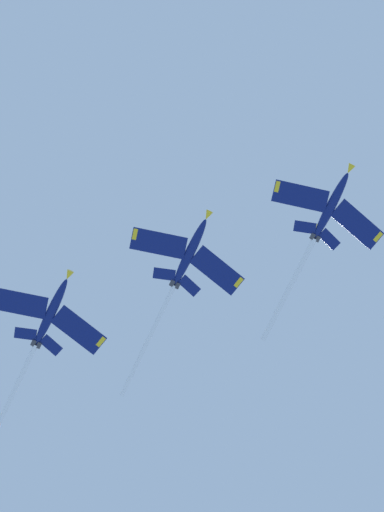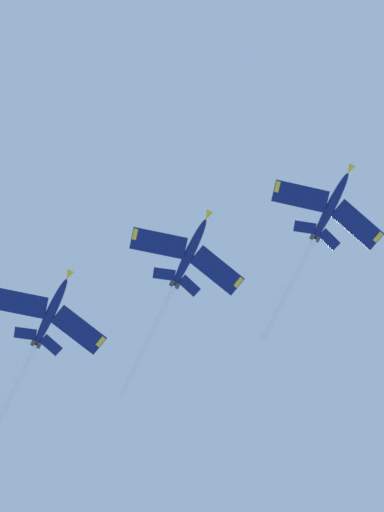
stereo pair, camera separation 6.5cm
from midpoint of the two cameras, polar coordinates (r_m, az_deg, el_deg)
jet_second at (r=181.14m, az=6.62°, el=1.42°), size 22.16×27.40×6.96m
jet_third at (r=179.64m, az=-0.57°, el=-0.80°), size 22.60×28.74×7.46m
jet_fourth at (r=181.60m, az=-7.90°, el=-4.20°), size 24.22×31.24×7.79m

